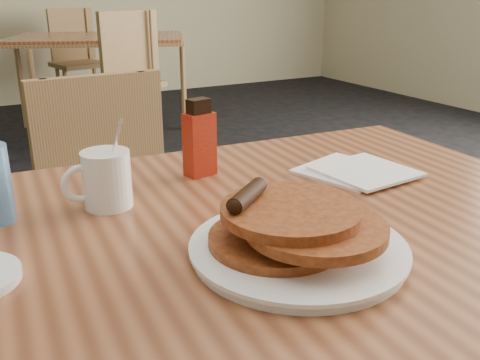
% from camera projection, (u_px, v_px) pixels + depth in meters
% --- Properties ---
extents(main_table, '(1.37, 0.97, 0.75)m').
position_uv_depth(main_table, '(238.00, 244.00, 0.89)').
color(main_table, '#9A5A36').
rests_on(main_table, floor).
extents(neighbor_table, '(1.58, 1.34, 0.75)m').
position_uv_depth(neighbor_table, '(98.00, 41.00, 4.22)').
color(neighbor_table, '#9A5A36').
rests_on(neighbor_table, floor).
extents(chair_main_far, '(0.42, 0.42, 0.88)m').
position_uv_depth(chair_main_far, '(113.00, 200.00, 1.58)').
color(chair_main_far, '#B77B56').
rests_on(chair_main_far, floor).
extents(chair_neighbor_far, '(0.50, 0.50, 0.93)m').
position_uv_depth(chair_neighbor_far, '(76.00, 52.00, 4.89)').
color(chair_neighbor_far, '#B77B56').
rests_on(chair_neighbor_far, floor).
extents(chair_neighbor_near, '(0.55, 0.56, 0.97)m').
position_uv_depth(chair_neighbor_near, '(127.00, 70.00, 3.65)').
color(chair_neighbor_near, '#B77B56').
rests_on(chair_neighbor_near, floor).
extents(pancake_plate, '(0.31, 0.31, 0.10)m').
position_uv_depth(pancake_plate, '(297.00, 236.00, 0.76)').
color(pancake_plate, white).
rests_on(pancake_plate, main_table).
extents(coffee_mug, '(0.12, 0.08, 0.16)m').
position_uv_depth(coffee_mug, '(105.00, 179.00, 0.92)').
color(coffee_mug, white).
rests_on(coffee_mug, main_table).
extents(syrup_bottle, '(0.07, 0.05, 0.16)m').
position_uv_depth(syrup_bottle, '(199.00, 140.00, 1.08)').
color(syrup_bottle, maroon).
rests_on(syrup_bottle, main_table).
extents(napkin_stack, '(0.22, 0.23, 0.01)m').
position_uv_depth(napkin_stack, '(356.00, 171.00, 1.10)').
color(napkin_stack, white).
rests_on(napkin_stack, main_table).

